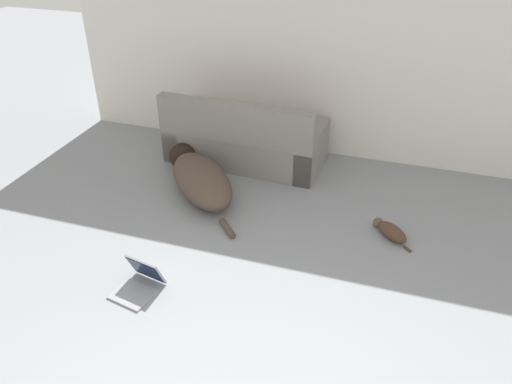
# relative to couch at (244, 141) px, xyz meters

# --- Properties ---
(wall_back) EXTENTS (6.85, 0.06, 2.51)m
(wall_back) POSITION_rel_couch_xyz_m (1.14, 0.55, 0.99)
(wall_back) COLOR silver
(wall_back) RESTS_ON ground_plane
(couch) EXTENTS (1.82, 0.86, 0.82)m
(couch) POSITION_rel_couch_xyz_m (0.00, 0.00, 0.00)
(couch) COLOR gray
(couch) RESTS_ON ground_plane
(dog) EXTENTS (1.24, 1.33, 0.36)m
(dog) POSITION_rel_couch_xyz_m (-0.23, -0.78, -0.09)
(dog) COLOR #4C3D33
(dog) RESTS_ON ground_plane
(cat) EXTENTS (0.40, 0.39, 0.12)m
(cat) POSITION_rel_couch_xyz_m (1.76, -0.97, -0.20)
(cat) COLOR #473323
(cat) RESTS_ON ground_plane
(laptop_open) EXTENTS (0.38, 0.42, 0.26)m
(laptop_open) POSITION_rel_couch_xyz_m (-0.09, -2.29, -0.18)
(laptop_open) COLOR gray
(laptop_open) RESTS_ON ground_plane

